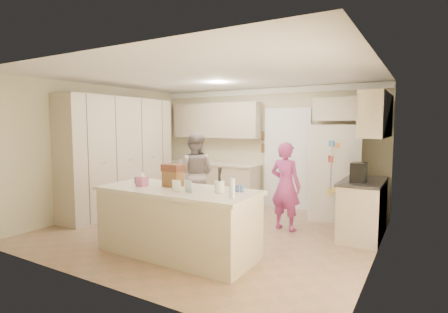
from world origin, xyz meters
The scene contains 41 objects.
floor centered at (0.00, 0.00, -0.01)m, with size 5.20×4.60×0.02m, color #936F57.
ceiling centered at (0.00, 0.00, 2.61)m, with size 5.20×4.60×0.02m, color white.
wall_back centered at (0.00, 2.31, 1.30)m, with size 5.20×0.02×2.60m, color beige.
wall_front centered at (0.00, -2.31, 1.30)m, with size 5.20×0.02×2.60m, color beige.
wall_left centered at (-2.61, 0.00, 1.30)m, with size 0.02×4.60×2.60m, color beige.
wall_right centered at (2.61, 0.00, 1.30)m, with size 0.02×4.60×2.60m, color beige.
crown_back centered at (0.00, 2.26, 2.53)m, with size 5.20×0.08×0.12m, color white.
pantry_bank centered at (-2.30, 0.20, 1.18)m, with size 0.60×2.60×2.35m, color beige.
back_base_cab centered at (-1.15, 2.00, 0.44)m, with size 2.20×0.60×0.88m, color beige.
back_countertop centered at (-1.15, 1.99, 0.90)m, with size 2.24×0.63×0.04m, color beige.
back_upper_cab centered at (-1.15, 2.12, 1.90)m, with size 2.20×0.35×0.80m, color beige.
doorway_opening centered at (0.55, 2.28, 1.05)m, with size 0.90×0.06×2.10m, color black.
doorway_casing centered at (0.55, 2.24, 1.05)m, with size 1.02×0.03×2.22m, color white.
wall_frame_upper centered at (0.02, 2.27, 1.55)m, with size 0.15×0.02×0.20m, color brown.
wall_frame_lower centered at (0.02, 2.27, 1.28)m, with size 0.15×0.02×0.20m, color brown.
refrigerator centered at (1.61, 1.88, 0.90)m, with size 0.90×0.70×1.80m, color white.
fridge_seam centered at (1.61, 1.52, 0.90)m, with size 0.01×0.02×1.78m, color gray.
fridge_dispenser centered at (1.39, 1.51, 1.15)m, with size 0.22×0.03×0.35m, color black.
fridge_handle_l centered at (1.56, 1.51, 1.05)m, with size 0.02×0.02×0.85m, color silver.
fridge_handle_r centered at (1.66, 1.51, 1.05)m, with size 0.02×0.02×0.85m, color silver.
over_fridge_cab centered at (1.65, 2.12, 2.10)m, with size 0.95×0.35×0.45m, color beige.
right_base_cab centered at (2.30, 1.00, 0.44)m, with size 0.60×1.20×0.88m, color beige.
right_countertop centered at (2.29, 1.00, 0.90)m, with size 0.63×1.24×0.04m, color #2D2B28.
right_upper_cab centered at (2.43, 1.20, 1.95)m, with size 0.35×1.50×0.70m, color beige.
coffee_maker centered at (2.25, 0.80, 1.07)m, with size 0.22×0.28×0.30m, color black.
island_base centered at (0.20, -1.10, 0.44)m, with size 2.20×0.90×0.88m, color beige.
island_top centered at (0.20, -1.10, 0.90)m, with size 2.28×0.96×0.05m, color beige.
utensil_crock centered at (0.85, -1.05, 1.00)m, with size 0.13×0.13×0.15m, color white.
tissue_box centered at (-0.35, -1.20, 1.00)m, with size 0.13×0.13×0.14m, color #C96798.
tissue_plume centered at (-0.35, -1.20, 1.10)m, with size 0.08×0.08×0.08m, color white.
dollhouse_body centered at (0.05, -1.00, 1.04)m, with size 0.26×0.18×0.22m, color brown.
dollhouse_roof centered at (0.05, -1.00, 1.20)m, with size 0.28×0.20×0.10m, color #592D1E.
jam_jar centered at (-0.60, -1.05, 0.97)m, with size 0.07×0.07×0.09m, color #59263F.
greeting_card_a centered at (0.35, -1.30, 1.01)m, with size 0.12×0.01×0.16m, color white.
greeting_card_b centered at (0.50, -1.25, 1.01)m, with size 0.12×0.01×0.16m, color silver.
water_bottle centered at (1.15, -1.25, 1.04)m, with size 0.07×0.07×0.24m, color silver.
shaker_salt centered at (1.02, -0.88, 0.97)m, with size 0.05×0.05×0.09m, color #405FAD.
shaker_pepper centered at (1.09, -0.88, 0.97)m, with size 0.05×0.05×0.09m, color #405FAD.
teen_boy centered at (-0.78, 0.71, 0.83)m, with size 0.80×0.63×1.65m, color gray.
teen_girl centered at (1.09, 0.74, 0.76)m, with size 0.55×0.36×1.51m, color #BF4B92.
fridge_magnets centered at (1.61, 1.51, 0.90)m, with size 0.76×0.02×1.44m, color tan, non-canonical shape.
Camera 1 is at (3.15, -4.87, 1.80)m, focal length 28.00 mm.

